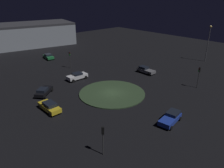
# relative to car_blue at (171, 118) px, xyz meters

# --- Properties ---
(ground_plane) EXTENTS (120.33, 120.33, 0.00)m
(ground_plane) POSITION_rel_car_blue_xyz_m (-12.77, 0.43, -0.74)
(ground_plane) COLOR black
(roundabout_island) EXTENTS (12.08, 12.08, 0.18)m
(roundabout_island) POSITION_rel_car_blue_xyz_m (-12.77, 0.43, -0.65)
(roundabout_island) COLOR #2D4228
(roundabout_island) RESTS_ON ground_plane
(car_blue) EXTENTS (2.50, 4.43, 1.42)m
(car_blue) POSITION_rel_car_blue_xyz_m (0.00, 0.00, 0.00)
(car_blue) COLOR #1E38A5
(car_blue) RESTS_ON ground_plane
(car_white) EXTENTS (2.12, 4.47, 1.49)m
(car_white) POSITION_rel_car_blue_xyz_m (-22.98, -0.26, 0.05)
(car_white) COLOR white
(car_white) RESTS_ON ground_plane
(car_grey) EXTENTS (4.23, 1.99, 1.47)m
(car_grey) POSITION_rel_car_blue_xyz_m (-15.70, 13.64, 0.02)
(car_grey) COLOR slate
(car_grey) RESTS_ON ground_plane
(car_yellow) EXTENTS (4.55, 2.00, 1.50)m
(car_yellow) POSITION_rel_car_blue_xyz_m (-14.66, -11.07, 0.04)
(car_yellow) COLOR gold
(car_yellow) RESTS_ON ground_plane
(car_black) EXTENTS (4.02, 4.39, 1.37)m
(car_black) POSITION_rel_car_blue_xyz_m (-20.79, -9.02, -0.03)
(car_black) COLOR black
(car_black) RESTS_ON ground_plane
(car_green) EXTENTS (4.21, 2.48, 1.41)m
(car_green) POSITION_rel_car_blue_xyz_m (-41.60, 2.78, -0.01)
(car_green) COLOR #1E7238
(car_green) RESTS_ON ground_plane
(traffic_light_northeast) EXTENTS (0.37, 0.40, 4.18)m
(traffic_light_northeast) POSITION_rel_car_blue_xyz_m (-3.50, 14.36, 2.24)
(traffic_light_northeast) COLOR #2D2D2D
(traffic_light_northeast) RESTS_ON ground_plane
(traffic_light_west) EXTENTS (0.37, 0.33, 4.09)m
(traffic_light_west) POSITION_rel_car_blue_xyz_m (-30.46, 2.86, 2.17)
(traffic_light_west) COLOR #2D2D2D
(traffic_light_west) RESTS_ON ground_plane
(traffic_light_southeast) EXTENTS (0.38, 0.39, 3.73)m
(traffic_light_southeast) POSITION_rel_car_blue_xyz_m (-1.39, -11.42, 1.93)
(traffic_light_southeast) COLOR #2D2D2D
(traffic_light_southeast) RESTS_ON ground_plane
(streetlamp_north) EXTENTS (0.59, 0.59, 9.48)m
(streetlamp_north) POSITION_rel_car_blue_xyz_m (-10.79, 32.87, 5.68)
(streetlamp_north) COLOR #4C4C51
(streetlamp_north) RESTS_ON ground_plane
(store_building) EXTENTS (19.59, 32.49, 7.53)m
(store_building) POSITION_rel_car_blue_xyz_m (-62.25, 5.97, 3.03)
(store_building) COLOR #8C939E
(store_building) RESTS_ON ground_plane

